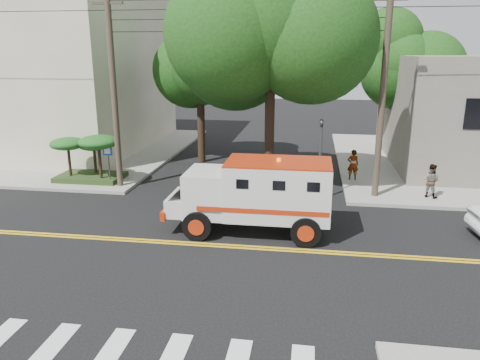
# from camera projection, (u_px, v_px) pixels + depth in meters

# --- Properties ---
(ground) EXTENTS (100.00, 100.00, 0.00)m
(ground) POSITION_uv_depth(u_px,v_px,m) (207.00, 245.00, 16.00)
(ground) COLOR black
(ground) RESTS_ON ground
(sidewalk_nw) EXTENTS (17.00, 17.00, 0.15)m
(sidewalk_nw) POSITION_uv_depth(u_px,v_px,m) (52.00, 150.00, 30.81)
(sidewalk_nw) COLOR gray
(sidewalk_nw) RESTS_ON ground
(building_left) EXTENTS (16.00, 14.00, 10.00)m
(building_left) POSITION_uv_depth(u_px,v_px,m) (28.00, 70.00, 31.16)
(building_left) COLOR #B4B194
(building_left) RESTS_ON sidewalk_nw
(utility_pole_left) EXTENTS (0.28, 0.28, 9.00)m
(utility_pole_left) POSITION_uv_depth(u_px,v_px,m) (114.00, 94.00, 21.32)
(utility_pole_left) COLOR #382D23
(utility_pole_left) RESTS_ON ground
(utility_pole_right) EXTENTS (0.28, 0.28, 9.00)m
(utility_pole_right) POSITION_uv_depth(u_px,v_px,m) (382.00, 97.00, 19.77)
(utility_pole_right) COLOR #382D23
(utility_pole_right) RESTS_ON ground
(tree_main) EXTENTS (6.08, 5.70, 9.85)m
(tree_main) POSITION_uv_depth(u_px,v_px,m) (281.00, 31.00, 19.69)
(tree_main) COLOR black
(tree_main) RESTS_ON ground
(tree_left) EXTENTS (4.48, 4.20, 7.70)m
(tree_left) POSITION_uv_depth(u_px,v_px,m) (204.00, 63.00, 26.07)
(tree_left) COLOR black
(tree_left) RESTS_ON ground
(tree_right) EXTENTS (4.80, 4.50, 8.20)m
(tree_right) POSITION_uv_depth(u_px,v_px,m) (406.00, 56.00, 28.07)
(tree_right) COLOR black
(tree_right) RESTS_ON ground
(traffic_signal) EXTENTS (0.15, 0.18, 3.60)m
(traffic_signal) POSITION_uv_depth(u_px,v_px,m) (320.00, 151.00, 20.18)
(traffic_signal) COLOR #3F3F42
(traffic_signal) RESTS_ON ground
(accessibility_sign) EXTENTS (0.45, 0.10, 2.02)m
(accessibility_sign) POSITION_uv_depth(u_px,v_px,m) (108.00, 159.00, 22.42)
(accessibility_sign) COLOR #3F3F42
(accessibility_sign) RESTS_ON ground
(palm_planter) EXTENTS (3.52, 2.63, 2.36)m
(palm_planter) POSITION_uv_depth(u_px,v_px,m) (88.00, 151.00, 22.95)
(palm_planter) COLOR #1E3314
(palm_planter) RESTS_ON sidewalk_nw
(armored_truck) EXTENTS (5.92, 2.42, 2.69)m
(armored_truck) POSITION_uv_depth(u_px,v_px,m) (257.00, 192.00, 16.74)
(armored_truck) COLOR silver
(armored_truck) RESTS_ON ground
(pedestrian_a) EXTENTS (0.58, 0.40, 1.53)m
(pedestrian_a) POSITION_uv_depth(u_px,v_px,m) (353.00, 165.00, 23.30)
(pedestrian_a) COLOR gray
(pedestrian_a) RESTS_ON sidewalk_ne
(pedestrian_b) EXTENTS (0.92, 0.88, 1.50)m
(pedestrian_b) POSITION_uv_depth(u_px,v_px,m) (431.00, 181.00, 20.51)
(pedestrian_b) COLOR gray
(pedestrian_b) RESTS_ON sidewalk_ne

